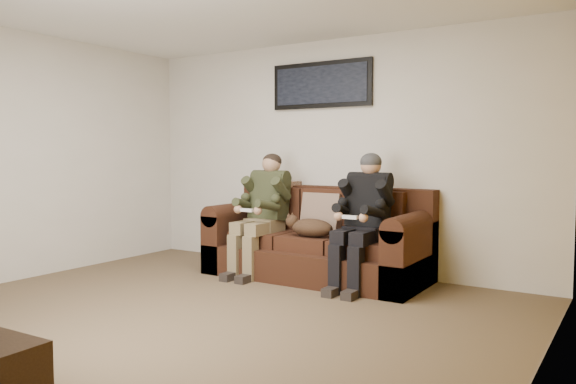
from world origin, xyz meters
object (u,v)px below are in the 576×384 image
Objects in this scene: person_left at (263,206)px; cat at (310,227)px; sofa at (319,243)px; person_right at (363,211)px; framed_poster at (321,85)px.

cat is at bearing -6.96° from person_left.
person_right is at bearing -18.00° from sofa.
person_left is 1.06× the size of framed_poster.
cat is at bearing -171.96° from person_right.
cat is at bearing -81.26° from sofa.
person_left is at bearing 173.04° from cat.
framed_poster is (0.40, 0.58, 1.35)m from person_left.
person_left is at bearing -179.98° from person_right.
person_right is 1.67m from framed_poster.
framed_poster reaches higher than person_left.
sofa is at bearing 98.74° from cat.
sofa is 1.87× the size of framed_poster.
sofa is 0.75m from person_right.
person_left is 0.99× the size of person_right.
person_right reaches higher than cat.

